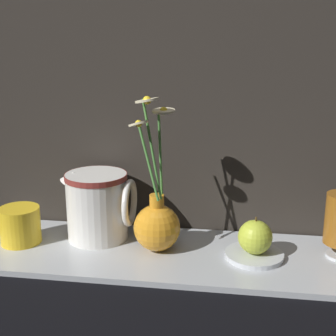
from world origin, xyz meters
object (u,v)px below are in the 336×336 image
object	(u,v)px
vase_with_flowers	(157,223)
yellow_mug	(20,224)
ceramic_pitcher	(98,204)
orange_fruit	(255,238)

from	to	relation	value
vase_with_flowers	yellow_mug	distance (m)	0.30
vase_with_flowers	yellow_mug	xyz separation A→B (m)	(-0.30, -0.00, -0.02)
yellow_mug	ceramic_pitcher	distance (m)	0.17
vase_with_flowers	yellow_mug	size ratio (longest dim) A/B	3.37
ceramic_pitcher	orange_fruit	size ratio (longest dim) A/B	2.08
yellow_mug	vase_with_flowers	bearing A→B (deg)	0.63
yellow_mug	orange_fruit	size ratio (longest dim) A/B	1.25
ceramic_pitcher	orange_fruit	world-z (taller)	ceramic_pitcher
yellow_mug	orange_fruit	distance (m)	0.50
orange_fruit	vase_with_flowers	bearing A→B (deg)	176.71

